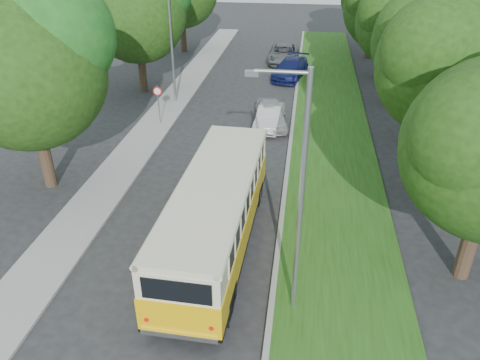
# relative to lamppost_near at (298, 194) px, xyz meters

# --- Properties ---
(ground) EXTENTS (120.00, 120.00, 0.00)m
(ground) POSITION_rel_lamppost_near_xyz_m (-4.21, 2.50, -4.37)
(ground) COLOR #262628
(ground) RESTS_ON ground
(curb) EXTENTS (0.20, 70.00, 0.15)m
(curb) POSITION_rel_lamppost_near_xyz_m (-0.61, 7.50, -4.29)
(curb) COLOR gray
(curb) RESTS_ON ground
(grass_verge) EXTENTS (4.50, 70.00, 0.13)m
(grass_verge) POSITION_rel_lamppost_near_xyz_m (1.74, 7.50, -4.30)
(grass_verge) COLOR #234A13
(grass_verge) RESTS_ON ground
(sidewalk) EXTENTS (2.20, 70.00, 0.12)m
(sidewalk) POSITION_rel_lamppost_near_xyz_m (-9.01, 7.50, -4.31)
(sidewalk) COLOR gray
(sidewalk) RESTS_ON ground
(treeline) EXTENTS (24.27, 41.91, 9.46)m
(treeline) POSITION_rel_lamppost_near_xyz_m (-1.06, 20.49, 1.56)
(treeline) COLOR #332319
(treeline) RESTS_ON ground
(lamppost_near) EXTENTS (1.71, 0.16, 8.00)m
(lamppost_near) POSITION_rel_lamppost_near_xyz_m (0.00, 0.00, 0.00)
(lamppost_near) COLOR gray
(lamppost_near) RESTS_ON ground
(lamppost_far) EXTENTS (1.71, 0.16, 7.50)m
(lamppost_far) POSITION_rel_lamppost_near_xyz_m (-8.91, 18.50, -0.25)
(lamppost_far) COLOR gray
(lamppost_far) RESTS_ON ground
(warning_sign) EXTENTS (0.56, 0.10, 2.50)m
(warning_sign) POSITION_rel_lamppost_near_xyz_m (-8.71, 14.48, -2.66)
(warning_sign) COLOR gray
(warning_sign) RESTS_ON ground
(vintage_bus) EXTENTS (2.90, 10.24, 3.02)m
(vintage_bus) POSITION_rel_lamppost_near_xyz_m (-2.98, 2.87, -2.86)
(vintage_bus) COLOR #FFC008
(vintage_bus) RESTS_ON ground
(car_silver) EXTENTS (2.51, 4.53, 1.46)m
(car_silver) POSITION_rel_lamppost_near_xyz_m (-1.96, 15.41, -3.64)
(car_silver) COLOR #AEADB2
(car_silver) RESTS_ON ground
(car_white) EXTENTS (1.65, 4.06, 1.31)m
(car_white) POSITION_rel_lamppost_near_xyz_m (-2.02, 15.08, -3.71)
(car_white) COLOR silver
(car_white) RESTS_ON ground
(car_blue) EXTENTS (3.14, 5.47, 1.49)m
(car_blue) POSITION_rel_lamppost_near_xyz_m (-1.24, 25.38, -3.62)
(car_blue) COLOR navy
(car_blue) RESTS_ON ground
(car_grey) EXTENTS (2.53, 5.36, 1.48)m
(car_grey) POSITION_rel_lamppost_near_xyz_m (-2.05, 29.93, -3.63)
(car_grey) COLOR slate
(car_grey) RESTS_ON ground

